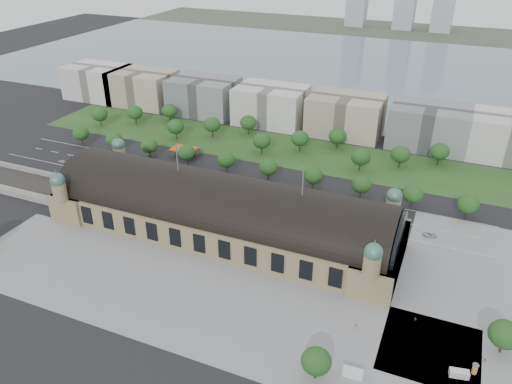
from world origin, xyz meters
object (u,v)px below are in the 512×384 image
at_px(bus_east, 317,209).
at_px(pedestrian_0, 356,327).
at_px(traffic_car_2, 162,183).
at_px(traffic_car_5, 339,209).
at_px(parked_car_4, 184,191).
at_px(parked_car_0, 142,182).
at_px(traffic_car_0, 62,161).
at_px(parked_car_6, 176,192).
at_px(parked_car_3, 134,184).
at_px(bus_west, 259,202).
at_px(van_east, 458,374).
at_px(pedestrian_5, 485,361).
at_px(pedestrian_2, 416,319).
at_px(bus_mid, 287,203).
at_px(traffic_car_6, 430,235).
at_px(parked_car_2, 139,181).
at_px(advertising_column, 475,369).
at_px(parked_car_5, 195,195).
at_px(parked_car_1, 137,181).
at_px(petrol_station, 189,150).
at_px(van_south, 352,373).
at_px(traffic_car_4, 249,193).
at_px(traffic_car_1, 130,163).

bearing_deg(bus_east, pedestrian_0, -148.79).
distance_m(traffic_car_2, traffic_car_5, 90.89).
bearing_deg(parked_car_4, parked_car_0, -128.07).
bearing_deg(traffic_car_0, parked_car_6, 82.05).
height_order(traffic_car_0, traffic_car_5, traffic_car_0).
relative_size(parked_car_3, bus_west, 0.35).
distance_m(van_east, pedestrian_5, 11.05).
relative_size(parked_car_0, van_east, 0.74).
bearing_deg(pedestrian_0, parked_car_4, 144.87).
distance_m(pedestrian_0, pedestrian_2, 21.02).
bearing_deg(bus_mid, bus_west, 113.26).
xyz_separation_m(traffic_car_5, traffic_car_6, (40.89, -6.03, 0.10)).
relative_size(parked_car_3, pedestrian_5, 2.44).
xyz_separation_m(traffic_car_6, pedestrian_2, (1.24, -55.20, 0.15)).
height_order(parked_car_2, advertising_column, advertising_column).
bearing_deg(parked_car_5, parked_car_2, -131.27).
xyz_separation_m(parked_car_4, advertising_column, (136.27, -64.49, 1.11)).
height_order(parked_car_1, parked_car_3, parked_car_3).
relative_size(parked_car_4, advertising_column, 1.28).
bearing_deg(parked_car_1, bus_mid, 60.94).
bearing_deg(petrol_station, traffic_car_0, -148.37).
relative_size(traffic_car_2, van_east, 0.85).
bearing_deg(bus_mid, parked_car_6, 101.53).
bearing_deg(bus_east, parked_car_1, 99.15).
distance_m(traffic_car_6, van_east, 75.95).
bearing_deg(parked_car_5, pedestrian_2, 29.08).
xyz_separation_m(parked_car_2, parked_car_4, (27.12, -0.50, -0.04)).
relative_size(parked_car_5, pedestrian_2, 2.57).
relative_size(traffic_car_0, parked_car_3, 0.94).
bearing_deg(parked_car_1, parked_car_3, -27.24).
bearing_deg(petrol_station, parked_car_2, -99.34).
distance_m(van_east, van_south, 31.22).
bearing_deg(traffic_car_0, advertising_column, 69.39).
height_order(traffic_car_4, van_east, van_east).
bearing_deg(traffic_car_5, van_south, -166.41).
xyz_separation_m(parked_car_1, bus_west, (66.59, 2.49, 1.12)).
distance_m(traffic_car_2, parked_car_0, 10.26).
xyz_separation_m(traffic_car_0, parked_car_6, (77.26, -6.56, 0.07)).
relative_size(traffic_car_0, traffic_car_5, 1.03).
bearing_deg(bus_east, traffic_car_6, -86.34).
relative_size(traffic_car_1, parked_car_5, 0.97).
bearing_deg(pedestrian_5, traffic_car_4, -150.61).
height_order(van_south, pedestrian_2, van_south).
bearing_deg(van_south, traffic_car_2, 142.87).
relative_size(traffic_car_1, traffic_car_2, 0.92).
bearing_deg(van_south, traffic_car_1, 144.77).
height_order(traffic_car_4, bus_mid, bus_mid).
xyz_separation_m(bus_west, pedestrian_0, (60.71, -62.42, -0.91)).
bearing_deg(advertising_column, traffic_car_2, 155.75).
height_order(parked_car_0, bus_mid, bus_mid).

